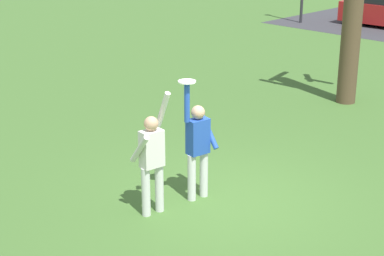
# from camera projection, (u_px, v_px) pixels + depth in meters

# --- Properties ---
(ground_plane) EXTENTS (120.00, 120.00, 0.00)m
(ground_plane) POSITION_uv_depth(u_px,v_px,m) (225.00, 200.00, 10.64)
(ground_plane) COLOR #426B2D
(person_catcher) EXTENTS (0.49, 0.57, 2.08)m
(person_catcher) POSITION_uv_depth(u_px,v_px,m) (198.00, 144.00, 10.40)
(person_catcher) COLOR silver
(person_catcher) RESTS_ON ground_plane
(person_defender) EXTENTS (0.49, 0.59, 2.04)m
(person_defender) POSITION_uv_depth(u_px,v_px,m) (152.00, 157.00, 9.87)
(person_defender) COLOR silver
(person_defender) RESTS_ON ground_plane
(frisbee_disc) EXTENTS (0.29, 0.29, 0.02)m
(frisbee_disc) POSITION_uv_depth(u_px,v_px,m) (187.00, 82.00, 9.90)
(frisbee_disc) COLOR white
(frisbee_disc) RESTS_ON person_catcher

